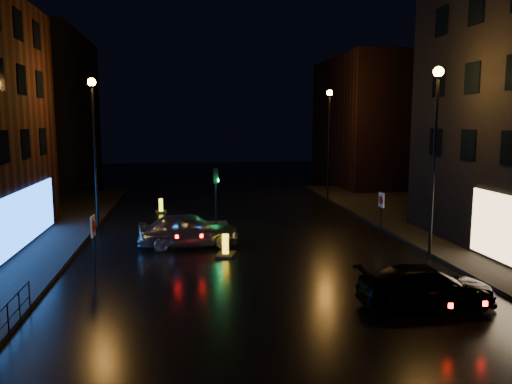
# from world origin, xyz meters

# --- Properties ---
(ground) EXTENTS (120.00, 120.00, 0.00)m
(ground) POSITION_xyz_m (0.00, 0.00, 0.00)
(ground) COLOR black
(ground) RESTS_ON ground
(building_far_left) EXTENTS (8.00, 16.00, 14.00)m
(building_far_left) POSITION_xyz_m (-16.00, 35.00, 7.00)
(building_far_left) COLOR black
(building_far_left) RESTS_ON ground
(building_far_right) EXTENTS (8.00, 14.00, 12.00)m
(building_far_right) POSITION_xyz_m (15.00, 32.00, 6.00)
(building_far_right) COLOR black
(building_far_right) RESTS_ON ground
(street_lamp_lfar) EXTENTS (0.44, 0.44, 8.37)m
(street_lamp_lfar) POSITION_xyz_m (-7.80, 14.00, 5.56)
(street_lamp_lfar) COLOR black
(street_lamp_lfar) RESTS_ON ground
(street_lamp_rnear) EXTENTS (0.44, 0.44, 8.37)m
(street_lamp_rnear) POSITION_xyz_m (7.80, 6.00, 5.56)
(street_lamp_rnear) COLOR black
(street_lamp_rnear) RESTS_ON ground
(street_lamp_rfar) EXTENTS (0.44, 0.44, 8.37)m
(street_lamp_rfar) POSITION_xyz_m (7.80, 22.00, 5.56)
(street_lamp_rfar) COLOR black
(street_lamp_rfar) RESTS_ON ground
(traffic_signal) EXTENTS (1.40, 2.40, 3.45)m
(traffic_signal) POSITION_xyz_m (-1.20, 14.00, 0.50)
(traffic_signal) COLOR black
(traffic_signal) RESTS_ON ground
(silver_hatchback) EXTENTS (4.90, 2.13, 1.65)m
(silver_hatchback) POSITION_xyz_m (-2.82, 9.69, 0.82)
(silver_hatchback) COLOR #A5A8AD
(silver_hatchback) RESTS_ON ground
(dark_sedan) EXTENTS (4.58, 1.90, 1.32)m
(dark_sedan) POSITION_xyz_m (4.87, 0.58, 0.66)
(dark_sedan) COLOR black
(dark_sedan) RESTS_ON ground
(bollard_near) EXTENTS (1.07, 1.32, 1.00)m
(bollard_near) POSITION_xyz_m (-1.19, 7.72, 0.22)
(bollard_near) COLOR black
(bollard_near) RESTS_ON ground
(bollard_far) EXTENTS (0.81, 1.13, 0.94)m
(bollard_far) POSITION_xyz_m (-4.56, 19.19, 0.20)
(bollard_far) COLOR black
(bollard_far) RESTS_ON ground
(road_sign_left) EXTENTS (0.10, 0.60, 2.47)m
(road_sign_left) POSITION_xyz_m (-6.50, 5.19, 1.85)
(road_sign_left) COLOR black
(road_sign_left) RESTS_ON ground
(road_sign_right) EXTENTS (0.11, 0.57, 2.34)m
(road_sign_right) POSITION_xyz_m (7.29, 10.39, 1.75)
(road_sign_right) COLOR black
(road_sign_right) RESTS_ON ground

